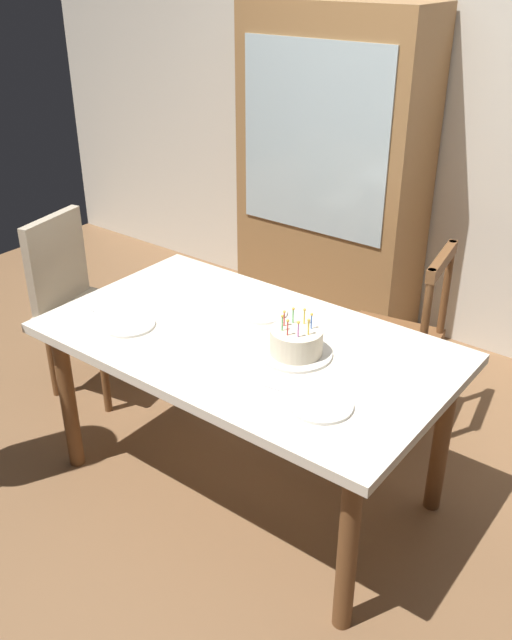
# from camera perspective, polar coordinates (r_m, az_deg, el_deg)

# --- Properties ---
(ground) EXTENTS (6.40, 6.40, 0.00)m
(ground) POSITION_cam_1_polar(r_m,az_deg,el_deg) (3.19, -0.73, -13.30)
(ground) COLOR brown
(back_wall) EXTENTS (6.40, 0.10, 2.60)m
(back_wall) POSITION_cam_1_polar(r_m,az_deg,el_deg) (4.10, 15.98, 15.64)
(back_wall) COLOR silver
(back_wall) RESTS_ON ground
(dining_table) EXTENTS (1.64, 0.95, 0.75)m
(dining_table) POSITION_cam_1_polar(r_m,az_deg,el_deg) (2.80, -0.81, -3.11)
(dining_table) COLOR silver
(dining_table) RESTS_ON ground
(birthday_cake) EXTENTS (0.28, 0.28, 0.18)m
(birthday_cake) POSITION_cam_1_polar(r_m,az_deg,el_deg) (2.63, 3.35, -1.93)
(birthday_cake) COLOR silver
(birthday_cake) RESTS_ON dining_table
(plate_near_celebrant) EXTENTS (0.22, 0.22, 0.01)m
(plate_near_celebrant) POSITION_cam_1_polar(r_m,az_deg,el_deg) (2.89, -10.50, -0.37)
(plate_near_celebrant) COLOR white
(plate_near_celebrant) RESTS_ON dining_table
(plate_far_side) EXTENTS (0.22, 0.22, 0.01)m
(plate_far_side) POSITION_cam_1_polar(r_m,az_deg,el_deg) (2.95, 0.48, 0.67)
(plate_far_side) COLOR white
(plate_far_side) RESTS_ON dining_table
(plate_near_guest) EXTENTS (0.22, 0.22, 0.01)m
(plate_near_guest) POSITION_cam_1_polar(r_m,az_deg,el_deg) (2.37, 5.42, -7.02)
(plate_near_guest) COLOR white
(plate_near_guest) RESTS_ON dining_table
(fork_near_celebrant) EXTENTS (0.18, 0.03, 0.01)m
(fork_near_celebrant) POSITION_cam_1_polar(r_m,az_deg,el_deg) (3.00, -12.60, 0.46)
(fork_near_celebrant) COLOR silver
(fork_near_celebrant) RESTS_ON dining_table
(fork_far_side) EXTENTS (0.18, 0.02, 0.01)m
(fork_far_side) POSITION_cam_1_polar(r_m,az_deg,el_deg) (3.03, -2.04, 1.41)
(fork_far_side) COLOR silver
(fork_far_side) RESTS_ON dining_table
(fork_near_guest) EXTENTS (0.18, 0.04, 0.01)m
(fork_near_guest) POSITION_cam_1_polar(r_m,az_deg,el_deg) (2.44, 2.18, -5.83)
(fork_near_guest) COLOR silver
(fork_near_guest) RESTS_ON dining_table
(chair_spindle_back) EXTENTS (0.51, 0.51, 0.95)m
(chair_spindle_back) POSITION_cam_1_polar(r_m,az_deg,el_deg) (3.37, 11.41, -1.89)
(chair_spindle_back) COLOR brown
(chair_spindle_back) RESTS_ON ground
(chair_upholstered) EXTENTS (0.52, 0.52, 0.95)m
(chair_upholstered) POSITION_cam_1_polar(r_m,az_deg,el_deg) (3.71, -14.55, 1.91)
(chair_upholstered) COLOR tan
(chair_upholstered) RESTS_ON ground
(china_cabinet) EXTENTS (1.10, 0.45, 1.90)m
(china_cabinet) POSITION_cam_1_polar(r_m,az_deg,el_deg) (4.17, 6.30, 11.81)
(china_cabinet) COLOR #9E7042
(china_cabinet) RESTS_ON ground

